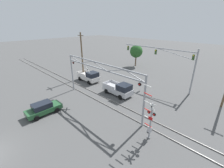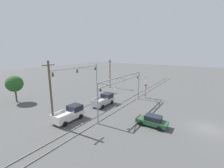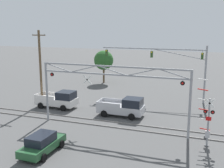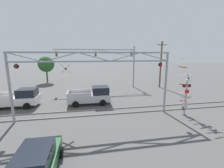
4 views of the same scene
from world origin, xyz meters
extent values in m
plane|color=#4C4C4C|center=(0.00, 0.00, 0.00)|extent=(200.00, 200.00, 0.00)
cube|color=gray|center=(0.00, 13.68, 0.05)|extent=(80.00, 0.08, 0.10)
cube|color=gray|center=(0.00, 15.11, 0.05)|extent=(80.00, 0.08, 0.10)
cylinder|color=gray|center=(-7.14, 13.40, 3.08)|extent=(0.22, 0.22, 6.16)
cylinder|color=gray|center=(7.14, 13.40, 3.08)|extent=(0.22, 0.22, 6.16)
cube|color=gray|center=(0.00, 13.40, 5.31)|extent=(14.51, 0.14, 0.14)
cube|color=gray|center=(0.00, 13.40, 6.09)|extent=(14.51, 0.14, 0.14)
cube|color=gray|center=(-5.72, 13.40, 5.70)|extent=(2.88, 0.08, 0.85)
cube|color=gray|center=(-2.86, 13.40, 5.70)|extent=(2.88, 0.08, 0.85)
cube|color=gray|center=(0.00, 13.40, 5.70)|extent=(2.88, 0.08, 0.85)
cube|color=gray|center=(2.86, 13.40, 5.70)|extent=(2.88, 0.08, 0.85)
cube|color=gray|center=(5.72, 13.40, 5.70)|extent=(2.88, 0.08, 0.85)
cylinder|color=black|center=(-6.43, 13.40, 4.95)|extent=(0.38, 0.10, 0.38)
sphere|color=red|center=(-6.43, 13.33, 4.95)|extent=(0.18, 0.18, 0.18)
cylinder|color=gray|center=(-6.43, 13.40, 5.19)|extent=(0.04, 0.04, 0.10)
cylinder|color=black|center=(6.43, 13.40, 4.95)|extent=(0.38, 0.10, 0.38)
sphere|color=red|center=(6.43, 13.33, 4.95)|extent=(0.18, 0.18, 0.18)
cylinder|color=gray|center=(6.43, 13.40, 5.19)|extent=(0.04, 0.04, 0.10)
cube|color=white|center=(-2.50, 13.30, 4.69)|extent=(0.88, 0.03, 0.88)
cube|color=white|center=(-2.50, 13.30, 4.69)|extent=(0.88, 0.03, 0.88)
cylinder|color=black|center=(-2.50, 13.27, 4.69)|extent=(0.04, 0.04, 0.02)
cylinder|color=gray|center=(8.74, 12.29, 2.03)|extent=(0.16, 0.16, 4.07)
cylinder|color=#59595B|center=(8.74, 12.29, 0.05)|extent=(0.35, 0.35, 0.10)
cube|color=white|center=(8.74, 12.18, 3.72)|extent=(0.78, 0.03, 0.78)
cube|color=white|center=(8.74, 12.18, 3.72)|extent=(0.78, 0.03, 0.78)
cylinder|color=black|center=(8.74, 12.16, 3.72)|extent=(0.04, 0.04, 0.02)
cylinder|color=black|center=(8.46, 12.29, 2.97)|extent=(0.32, 0.09, 0.32)
sphere|color=red|center=(8.46, 12.23, 2.97)|extent=(0.16, 0.16, 0.16)
cylinder|color=black|center=(9.02, 12.29, 2.97)|extent=(0.32, 0.09, 0.32)
sphere|color=red|center=(9.02, 12.23, 2.97)|extent=(0.16, 0.16, 0.16)
cube|color=gray|center=(8.74, 12.29, 2.97)|extent=(0.64, 0.06, 0.06)
cube|color=red|center=(8.74, 12.19, 2.42)|extent=(0.44, 0.02, 0.32)
cube|color=#B2B2B7|center=(8.74, 12.29, 1.05)|extent=(0.36, 0.28, 0.56)
cylinder|color=red|center=(8.51, 12.29, 1.46)|extent=(0.83, 0.09, 0.18)
cylinder|color=white|center=(8.42, 12.29, 2.29)|extent=(0.83, 0.09, 0.18)
cylinder|color=red|center=(8.33, 12.29, 3.11)|extent=(0.83, 0.09, 0.18)
cylinder|color=white|center=(8.24, 12.29, 3.94)|extent=(0.83, 0.09, 0.18)
cylinder|color=red|center=(8.15, 12.29, 4.76)|extent=(0.83, 0.09, 0.18)
cylinder|color=white|center=(8.06, 12.29, 5.58)|extent=(0.83, 0.09, 0.18)
cube|color=#3F3F42|center=(8.60, 12.29, 0.70)|extent=(0.24, 0.12, 0.36)
cylinder|color=gray|center=(7.94, 25.93, 3.68)|extent=(0.24, 0.24, 7.37)
cube|color=gray|center=(1.05, 25.93, 6.77)|extent=(13.79, 0.14, 0.14)
cube|color=gray|center=(4.50, 25.93, 6.17)|extent=(6.91, 0.08, 1.28)
cylinder|color=gray|center=(-5.34, 25.93, 6.62)|extent=(0.04, 0.04, 0.30)
cube|color=#28471E|center=(-5.34, 25.93, 6.04)|extent=(0.30, 0.26, 0.85)
sphere|color=yellow|center=(-5.34, 25.77, 6.34)|extent=(0.18, 0.18, 0.18)
cylinder|color=gray|center=(1.05, 25.93, 6.62)|extent=(0.04, 0.04, 0.30)
cube|color=#28471E|center=(1.05, 25.93, 6.04)|extent=(0.30, 0.26, 0.85)
sphere|color=yellow|center=(1.05, 25.77, 6.34)|extent=(0.18, 0.18, 0.18)
cylinder|color=gray|center=(7.44, 25.93, 6.62)|extent=(0.04, 0.04, 0.30)
cube|color=#28471E|center=(7.44, 25.93, 6.04)|extent=(0.30, 0.26, 0.85)
sphere|color=yellow|center=(7.44, 25.77, 6.34)|extent=(0.18, 0.18, 0.18)
cube|color=#B7B7BC|center=(-0.47, 17.49, 0.79)|extent=(5.04, 2.09, 0.85)
cube|color=black|center=(0.92, 17.49, 1.65)|extent=(1.95, 1.92, 0.88)
cube|color=#B7B7BC|center=(-1.55, 16.48, 1.41)|extent=(2.68, 0.08, 0.40)
cube|color=#B7B7BC|center=(-1.55, 18.50, 1.41)|extent=(2.68, 0.08, 0.40)
cube|color=#B7B7BC|center=(-2.94, 17.49, 1.41)|extent=(0.10, 2.01, 0.40)
cylinder|color=black|center=(1.09, 16.43, 0.37)|extent=(0.74, 0.24, 0.74)
cylinder|color=black|center=(1.09, 18.55, 0.37)|extent=(0.74, 0.24, 0.74)
cylinder|color=black|center=(-2.03, 16.43, 0.37)|extent=(0.74, 0.24, 0.74)
cylinder|color=black|center=(-2.03, 18.55, 0.37)|extent=(0.74, 0.24, 0.74)
cube|color=silver|center=(-8.80, 17.85, 0.79)|extent=(4.97, 2.09, 0.85)
cube|color=black|center=(-7.43, 17.85, 1.65)|extent=(1.93, 1.92, 0.88)
cube|color=silver|center=(-9.87, 16.84, 1.41)|extent=(2.65, 0.08, 0.40)
cube|color=silver|center=(-9.87, 18.86, 1.41)|extent=(2.65, 0.08, 0.40)
cube|color=silver|center=(-11.24, 17.85, 1.41)|extent=(0.10, 2.01, 0.40)
cylinder|color=black|center=(-7.26, 16.79, 0.37)|extent=(0.74, 0.24, 0.74)
cylinder|color=black|center=(-7.26, 18.91, 0.37)|extent=(0.74, 0.24, 0.74)
cylinder|color=black|center=(-10.35, 16.79, 0.37)|extent=(0.74, 0.24, 0.74)
cylinder|color=black|center=(-10.35, 18.91, 0.37)|extent=(0.74, 0.24, 0.74)
cube|color=#23512D|center=(-3.32, 6.65, 0.60)|extent=(1.78, 4.31, 0.58)
cube|color=black|center=(-3.32, 6.48, 1.23)|extent=(1.51, 2.24, 0.67)
cylinder|color=black|center=(-4.22, 7.94, 0.31)|extent=(0.24, 0.63, 0.63)
cylinder|color=black|center=(-2.42, 7.94, 0.31)|extent=(0.24, 0.63, 0.63)
cylinder|color=black|center=(-4.22, 5.36, 0.31)|extent=(0.24, 0.63, 0.63)
cylinder|color=black|center=(-2.42, 5.36, 0.31)|extent=(0.24, 0.63, 0.63)
cylinder|color=brown|center=(-11.12, 18.30, 4.63)|extent=(0.28, 0.28, 9.25)
cube|color=brown|center=(-11.12, 18.30, 8.65)|extent=(1.80, 0.12, 0.12)
cylinder|color=silver|center=(-11.94, 18.30, 8.75)|extent=(0.08, 0.08, 0.12)
cylinder|color=silver|center=(-10.30, 18.30, 8.75)|extent=(0.08, 0.08, 0.12)
cylinder|color=brown|center=(12.62, 24.78, 4.11)|extent=(0.28, 0.28, 8.22)
cube|color=brown|center=(12.62, 24.78, 7.62)|extent=(1.80, 0.12, 0.12)
cylinder|color=silver|center=(11.80, 24.78, 7.72)|extent=(0.08, 0.08, 0.12)
cylinder|color=silver|center=(13.44, 24.78, 7.72)|extent=(0.08, 0.08, 0.12)
cylinder|color=brown|center=(-8.95, 33.86, 1.38)|extent=(0.32, 0.32, 2.76)
sphere|color=#265623|center=(-8.95, 33.86, 3.93)|extent=(3.33, 3.33, 3.33)
camera|label=1|loc=(14.58, 1.06, 10.93)|focal=24.00mm
camera|label=2|loc=(-22.87, 0.47, 10.36)|focal=24.00mm
camera|label=3|loc=(8.76, -10.74, 9.81)|focal=45.00mm
camera|label=4|loc=(-0.87, -0.26, 5.88)|focal=24.00mm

